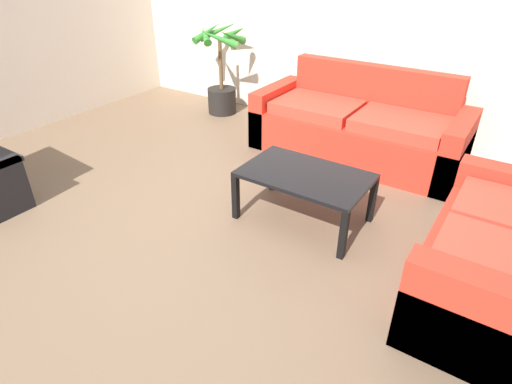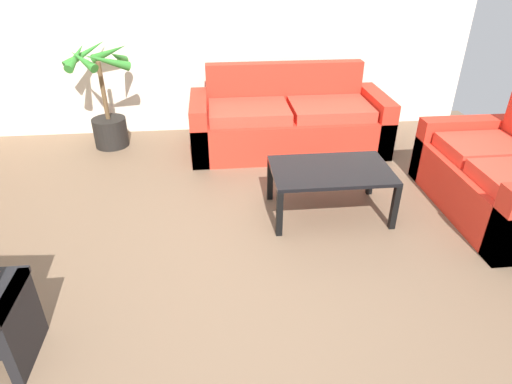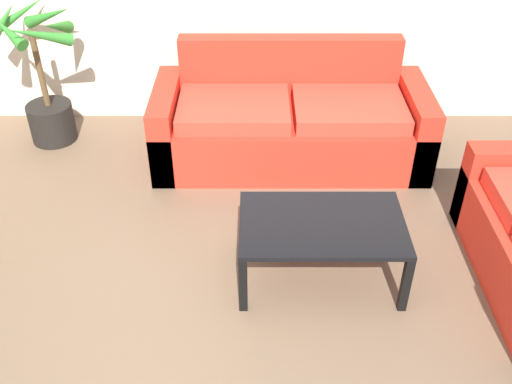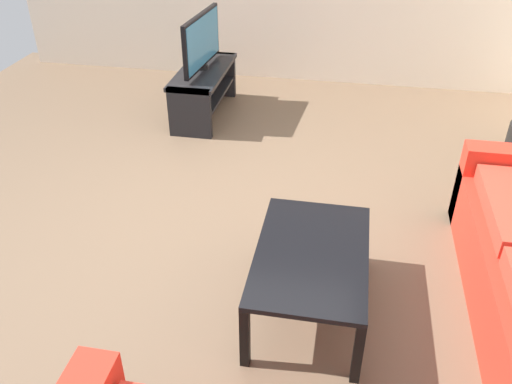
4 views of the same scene
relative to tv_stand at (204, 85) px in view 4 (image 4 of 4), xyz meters
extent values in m
plane|color=brown|center=(1.80, 0.48, -0.32)|extent=(6.60, 6.60, 0.00)
cube|color=black|center=(0.00, 0.00, 0.15)|extent=(1.10, 0.45, 0.04)
cube|color=black|center=(0.00, 0.00, -0.10)|extent=(1.02, 0.39, 0.03)
cube|color=black|center=(-0.52, 0.00, -0.07)|extent=(0.06, 0.41, 0.48)
cube|color=black|center=(0.52, 0.00, -0.07)|extent=(0.06, 0.41, 0.48)
cube|color=black|center=(0.00, 0.00, 0.46)|extent=(0.89, 0.11, 0.50)
cube|color=teal|center=(0.00, 0.02, 0.46)|extent=(0.84, 0.08, 0.45)
cylinder|color=black|center=(0.00, 0.00, 0.19)|extent=(0.10, 0.10, 0.04)
cube|color=black|center=(2.59, 1.34, 0.10)|extent=(1.00, 0.63, 0.03)
cube|color=black|center=(2.11, 1.05, -0.11)|extent=(0.05, 0.05, 0.40)
cube|color=black|center=(3.06, 1.05, -0.11)|extent=(0.05, 0.05, 0.40)
cube|color=black|center=(2.11, 1.63, -0.11)|extent=(0.05, 0.05, 0.40)
cube|color=black|center=(3.06, 1.63, -0.11)|extent=(0.05, 0.05, 0.40)
camera|label=1|loc=(3.89, -1.30, 1.66)|focal=29.39mm
camera|label=2|loc=(1.63, -1.82, 1.75)|focal=30.37mm
camera|label=3|loc=(2.19, -1.38, 2.33)|focal=40.96mm
camera|label=4|loc=(4.95, 1.46, 2.03)|focal=37.73mm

